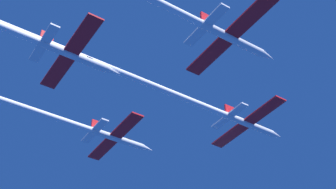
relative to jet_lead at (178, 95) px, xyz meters
name	(u,v)px	position (x,y,z in m)	size (l,w,h in m)	color
jet_lead	(178,95)	(0.00, 0.00, 0.00)	(16.48, 51.28, 2.73)	white
jet_left_wing	(31,110)	(-15.37, -17.82, -0.35)	(16.48, 53.67, 2.73)	white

